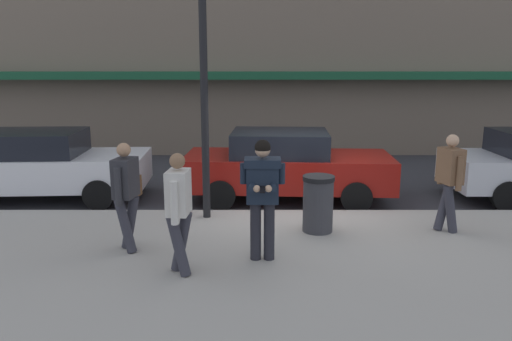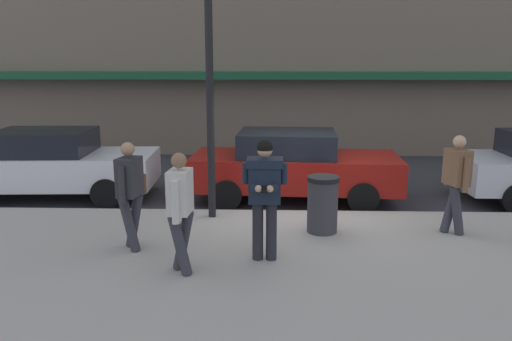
# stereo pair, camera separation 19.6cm
# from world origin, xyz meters

# --- Properties ---
(ground_plane) EXTENTS (80.00, 80.00, 0.00)m
(ground_plane) POSITION_xyz_m (0.00, 0.00, 0.00)
(ground_plane) COLOR #333338
(sidewalk) EXTENTS (32.00, 5.30, 0.14)m
(sidewalk) POSITION_xyz_m (1.00, -2.85, 0.07)
(sidewalk) COLOR #A8A399
(sidewalk) RESTS_ON ground
(curb_paint_line) EXTENTS (28.00, 0.12, 0.01)m
(curb_paint_line) POSITION_xyz_m (1.00, 0.05, 0.00)
(curb_paint_line) COLOR silver
(curb_paint_line) RESTS_ON ground
(parked_sedan_near) EXTENTS (4.59, 2.11, 1.54)m
(parked_sedan_near) POSITION_xyz_m (-5.60, 1.08, 0.79)
(parked_sedan_near) COLOR silver
(parked_sedan_near) RESTS_ON ground
(parked_sedan_mid) EXTENTS (4.59, 2.11, 1.54)m
(parked_sedan_mid) POSITION_xyz_m (-0.19, 1.06, 0.79)
(parked_sedan_mid) COLOR maroon
(parked_sedan_mid) RESTS_ON ground
(man_texting_on_phone) EXTENTS (0.65, 0.58, 1.81)m
(man_texting_on_phone) POSITION_xyz_m (-0.76, -2.73, 1.25)
(man_texting_on_phone) COLOR #23232B
(man_texting_on_phone) RESTS_ON sidewalk
(pedestrian_in_light_coat) EXTENTS (0.35, 0.60, 1.70)m
(pedestrian_in_light_coat) POSITION_xyz_m (-1.90, -3.21, 1.11)
(pedestrian_in_light_coat) COLOR #33333D
(pedestrian_in_light_coat) RESTS_ON sidewalk
(pedestrian_with_bag) EXTENTS (0.38, 0.72, 1.70)m
(pedestrian_with_bag) POSITION_xyz_m (-2.83, -2.34, 1.11)
(pedestrian_with_bag) COLOR #33333D
(pedestrian_with_bag) RESTS_ON sidewalk
(pedestrian_dark_coat) EXTENTS (0.40, 0.58, 1.70)m
(pedestrian_dark_coat) POSITION_xyz_m (2.44, -1.47, 1.11)
(pedestrian_dark_coat) COLOR #33333D
(pedestrian_dark_coat) RESTS_ON sidewalk
(street_lamp_post) EXTENTS (0.36, 0.36, 4.88)m
(street_lamp_post) POSITION_xyz_m (-1.78, -0.65, 3.14)
(street_lamp_post) COLOR black
(street_lamp_post) RESTS_ON sidewalk
(trash_bin) EXTENTS (0.55, 0.55, 0.98)m
(trash_bin) POSITION_xyz_m (0.22, -1.45, 0.63)
(trash_bin) COLOR #38383D
(trash_bin) RESTS_ON sidewalk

